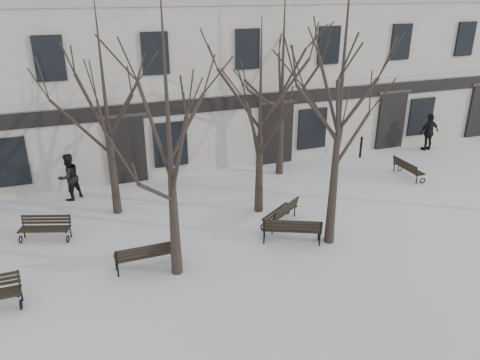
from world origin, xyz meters
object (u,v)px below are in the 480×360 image
tree_1 (167,111)px  bench_5 (408,168)px  bench_2 (292,229)px  bench_4 (281,212)px  bench_1 (147,254)px  bench_3 (45,227)px  tree_2 (342,81)px

tree_1 → bench_5: bearing=18.3°
bench_2 → bench_4: bench_2 is taller
bench_2 → bench_5: 8.11m
bench_1 → bench_4: bearing=-167.0°
bench_2 → bench_1: bearing=23.3°
bench_4 → bench_5: size_ratio=1.04×
bench_3 → bench_5: size_ratio=1.05×
tree_2 → tree_1: bearing=-179.8°
bench_5 → bench_3: bearing=91.9°
tree_2 → bench_1: size_ratio=4.54×
bench_1 → bench_3: (-2.88, 2.97, -0.06)m
bench_1 → bench_5: (12.13, 3.26, -0.07)m
tree_2 → bench_5: 8.72m
bench_3 → tree_2: bearing=-2.2°
bench_3 → bench_5: 15.02m
tree_2 → bench_1: 7.71m
bench_1 → bench_5: bearing=-165.5°
bench_5 → bench_1: bearing=105.9°
tree_2 → bench_4: size_ratio=4.99×
tree_1 → bench_2: (3.97, 0.37, -4.41)m
tree_1 → bench_5: size_ratio=4.79×
bench_4 → bench_5: 7.42m
bench_2 → bench_4: (0.24, 1.33, -0.06)m
bench_4 → bench_3: bearing=-47.4°
bench_1 → bench_2: 4.76m
bench_2 → bench_4: size_ratio=1.17×
bench_1 → bench_3: bearing=-46.4°
bench_2 → bench_3: 8.25m
tree_1 → tree_2: tree_2 is taller
tree_2 → bench_3: tree_2 is taller
tree_1 → bench_4: size_ratio=4.60×
bench_1 → bench_3: 4.14m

